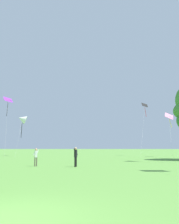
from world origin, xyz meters
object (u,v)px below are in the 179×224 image
at_px(kite_purple_streamer, 8,103).
at_px(kite_black_large, 145,108).
at_px(person_far_back, 76,155).
at_px(kite_white_distant, 22,119).
at_px(kite_pink_low, 169,118).
at_px(person_child_small, 36,155).

height_order(kite_purple_streamer, kite_black_large, kite_purple_streamer).
xyz_separation_m(kite_purple_streamer, person_far_back, (16.97, -28.07, -10.00)).
distance_m(kite_white_distant, kite_black_large, 25.23).
xyz_separation_m(kite_pink_low, kite_white_distant, (-27.95, 5.17, 0.55)).
height_order(kite_white_distant, kite_black_large, kite_black_large).
distance_m(kite_black_large, person_far_back, 30.86).
xyz_separation_m(kite_pink_low, kite_black_large, (-2.87, 6.43, 2.93)).
relative_size(kite_pink_low, kite_black_large, 0.83).
height_order(kite_pink_low, kite_purple_streamer, kite_purple_streamer).
distance_m(kite_white_distant, person_child_small, 27.58).
xyz_separation_m(kite_pink_low, person_child_small, (-18.63, -20.00, -5.82)).
height_order(kite_pink_low, kite_black_large, kite_black_large).
bearing_deg(person_child_small, kite_pink_low, 47.03).
bearing_deg(person_far_back, kite_black_large, 65.83).
bearing_deg(kite_pink_low, kite_black_large, 114.06).
distance_m(kite_black_large, person_child_small, 31.99).
bearing_deg(kite_white_distant, kite_pink_low, -10.48).
bearing_deg(kite_black_large, kite_white_distant, -177.13).
height_order(kite_white_distant, person_far_back, kite_white_distant).
height_order(person_child_small, person_far_back, person_far_back).
height_order(kite_white_distant, person_child_small, kite_white_distant).
bearing_deg(kite_purple_streamer, person_child_small, -64.12).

